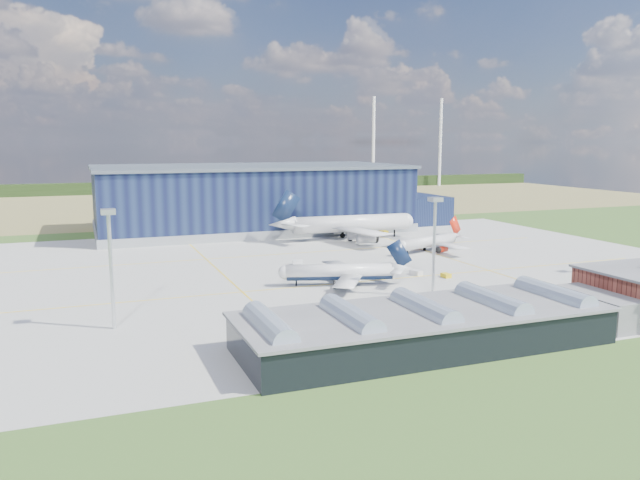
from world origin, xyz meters
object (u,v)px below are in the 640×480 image
Objects in this scene: light_mast_west at (110,249)px; gse_cart_b at (298,262)px; gse_cart_a at (416,273)px; airliner_widebody at (351,215)px; airliner_red at (428,236)px; gse_tug_c at (384,232)px; hangar at (257,201)px; gse_tug_b at (446,276)px; airstair at (256,331)px; light_mast_center at (434,230)px; airliner_navy at (339,264)px.

gse_cart_b is at bearing 41.55° from light_mast_west.
light_mast_west reaches higher than gse_cart_a.
airliner_red is at bearing -66.21° from airliner_widebody.
light_mast_west reaches higher than gse_tug_c.
hangar is 41.49× the size of gse_tug_c.
airliner_widebody is 20.73× the size of gse_tug_b.
airliner_widebody is (24.22, -39.80, -2.51)m from hangar.
airstair is (-60.32, -32.36, 1.03)m from gse_tug_b.
airliner_widebody is 64.23m from gse_cart_a.
hangar is at bearing 93.30° from light_mast_center.
airstair is (-39.20, -140.80, -10.01)m from hangar.
airstair is at bearing -153.23° from gse_tug_b.
light_mast_center is 8.54× the size of gse_tug_b.
gse_cart_a is (23.94, 3.94, -4.86)m from airliner_navy.
gse_tug_c reaches higher than gse_tug_b.
gse_tug_c is (4.21, 40.00, -4.46)m from airliner_red.
airliner_navy is at bearing -164.25° from gse_cart_b.
airstair is (23.62, -16.00, -13.82)m from light_mast_west.
gse_cart_a is at bearing -95.37° from airliner_widebody.
light_mast_center is 7.02× the size of gse_cart_a.
airliner_widebody is at bearing 85.97° from gse_tug_b.
light_mast_west is (-62.81, -124.80, 3.82)m from hangar.
hangar is 78.85m from gse_cart_b.
light_mast_west is at bearing 178.46° from gse_cart_a.
airliner_navy reaches higher than airstair.
hangar reaches higher than airliner_widebody.
hangar is 53.81× the size of gse_tug_b.
airliner_navy is 56.87m from airliner_red.
light_mast_center is (7.19, -124.80, 3.82)m from hangar.
airliner_navy is at bearing 131.28° from light_mast_center.
light_mast_west is 57.96m from airliner_navy.
airliner_navy is 74.70m from airliner_widebody.
airliner_widebody is (87.03, 85.00, -6.33)m from light_mast_west.
airstair is at bearing -134.14° from gse_tug_c.
gse_cart_a is (-5.80, 5.59, 0.13)m from gse_tug_b.
airliner_navy reaches higher than gse_cart_a.
hangar is at bearing 123.99° from airliner_widebody.
airliner_widebody is at bearing -58.68° from hangar.
gse_tug_b is at bearing 15.25° from airstair.
airstair is at bearing -105.56° from hangar.
hangar is 107.32m from airliner_navy.
airliner_red is 102.17m from airstair.
airliner_red is at bearing -70.08° from gse_cart_b.
hangar is 6.30× the size of light_mast_west.
gse_cart_b is at bearing -14.16° from airliner_red.
airstair is at bearing 168.95° from gse_cart_b.
airliner_widebody reaches higher than gse_cart_a.
light_mast_center is at bearing 40.24° from airliner_red.
airliner_red is 46.88m from gse_cart_b.
light_mast_west is 8.54× the size of gse_tug_b.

